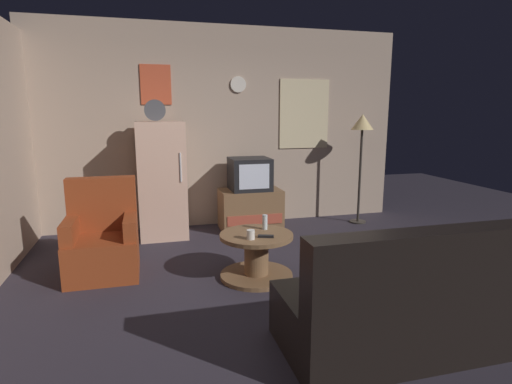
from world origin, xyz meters
name	(u,v)px	position (x,y,z in m)	size (l,w,h in m)	color
ground_plane	(276,289)	(0.00, 0.00, 0.00)	(12.00, 12.00, 0.00)	#2D2833
wall_with_art	(225,128)	(0.01, 2.45, 1.40)	(5.20, 0.12, 2.79)	tan
fridge	(162,180)	(-0.92, 1.99, 0.75)	(0.60, 0.62, 1.77)	beige
tv_stand	(250,209)	(0.27, 2.01, 0.28)	(0.84, 0.53, 0.56)	brown
crt_tv	(250,174)	(0.26, 2.01, 0.78)	(0.54, 0.51, 0.44)	black
standing_lamp	(362,130)	(1.90, 1.94, 1.36)	(0.32, 0.32, 1.59)	#332D28
coffee_table	(256,256)	(-0.10, 0.32, 0.23)	(0.72, 0.72, 0.45)	brown
wine_glass	(265,222)	(0.02, 0.45, 0.53)	(0.05, 0.05, 0.15)	silver
mug_ceramic_white	(251,235)	(-0.20, 0.16, 0.50)	(0.08, 0.08, 0.09)	silver
remote_control	(266,236)	(-0.04, 0.18, 0.46)	(0.15, 0.04, 0.02)	black
armchair	(103,241)	(-1.57, 0.83, 0.34)	(0.68, 0.68, 0.96)	maroon
couch	(408,306)	(0.58, -1.15, 0.31)	(1.70, 0.80, 0.92)	black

